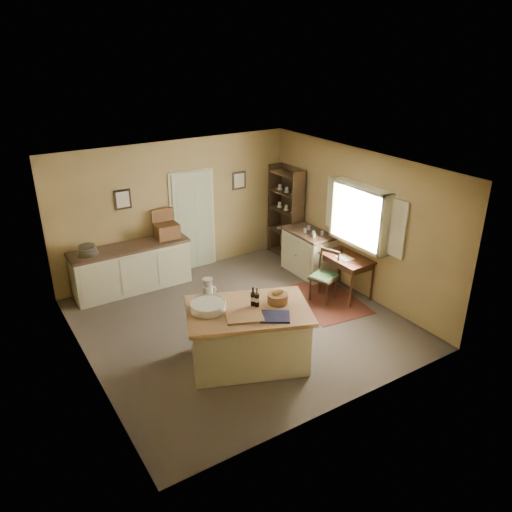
{
  "coord_description": "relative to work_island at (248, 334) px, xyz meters",
  "views": [
    {
      "loc": [
        -3.68,
        -6.34,
        4.49
      ],
      "look_at": [
        0.35,
        0.06,
        1.15
      ],
      "focal_mm": 35.0,
      "sensor_mm": 36.0,
      "label": 1
    }
  ],
  "objects": [
    {
      "name": "ground",
      "position": [
        0.47,
        1.0,
        -0.48
      ],
      "size": [
        5.0,
        5.0,
        0.0
      ],
      "primitive_type": "plane",
      "color": "brown",
      "rests_on": "ground"
    },
    {
      "name": "wall_back",
      "position": [
        0.47,
        3.5,
        0.87
      ],
      "size": [
        5.0,
        0.1,
        2.7
      ],
      "primitive_type": "cube",
      "color": "#9A7D49",
      "rests_on": "ground"
    },
    {
      "name": "wall_front",
      "position": [
        0.47,
        -1.5,
        0.87
      ],
      "size": [
        5.0,
        0.1,
        2.7
      ],
      "primitive_type": "cube",
      "color": "#9A7D49",
      "rests_on": "ground"
    },
    {
      "name": "wall_left",
      "position": [
        -2.03,
        1.0,
        0.87
      ],
      "size": [
        0.1,
        5.0,
        2.7
      ],
      "primitive_type": "cube",
      "color": "#9A7D49",
      "rests_on": "ground"
    },
    {
      "name": "wall_right",
      "position": [
        2.97,
        1.0,
        0.87
      ],
      "size": [
        0.1,
        5.0,
        2.7
      ],
      "primitive_type": "cube",
      "color": "#9A7D49",
      "rests_on": "ground"
    },
    {
      "name": "ceiling",
      "position": [
        0.47,
        1.0,
        2.22
      ],
      "size": [
        5.0,
        5.0,
        0.0
      ],
      "primitive_type": "plane",
      "color": "silver",
      "rests_on": "wall_back"
    },
    {
      "name": "door",
      "position": [
        0.82,
        3.47,
        0.57
      ],
      "size": [
        0.97,
        0.06,
        2.11
      ],
      "primitive_type": "cube",
      "color": "#A1A88B",
      "rests_on": "ground"
    },
    {
      "name": "framed_prints",
      "position": [
        0.67,
        3.48,
        1.24
      ],
      "size": [
        2.82,
        0.02,
        0.38
      ],
      "color": "black",
      "rests_on": "ground"
    },
    {
      "name": "window",
      "position": [
        2.89,
        0.8,
        1.07
      ],
      "size": [
        0.25,
        1.99,
        1.12
      ],
      "color": "beige",
      "rests_on": "ground"
    },
    {
      "name": "work_island",
      "position": [
        0.0,
        0.0,
        0.0
      ],
      "size": [
        2.06,
        1.72,
        1.2
      ],
      "rotation": [
        0.0,
        0.0,
        -0.38
      ],
      "color": "beige",
      "rests_on": "ground"
    },
    {
      "name": "sideboard",
      "position": [
        -0.63,
        3.2,
        -0.0
      ],
      "size": [
        2.23,
        0.63,
        1.18
      ],
      "color": "beige",
      "rests_on": "ground"
    },
    {
      "name": "rug",
      "position": [
        2.22,
        0.86,
        -0.48
      ],
      "size": [
        1.29,
        1.72,
        0.01
      ],
      "primitive_type": "cube",
      "rotation": [
        0.0,
        0.0,
        -0.12
      ],
      "color": "#521F17",
      "rests_on": "ground"
    },
    {
      "name": "writing_desk",
      "position": [
        2.67,
        0.86,
        0.19
      ],
      "size": [
        0.59,
        0.96,
        0.82
      ],
      "color": "#32180D",
      "rests_on": "ground"
    },
    {
      "name": "desk_chair",
      "position": [
        2.18,
        0.92,
        -0.02
      ],
      "size": [
        0.56,
        0.56,
        0.92
      ],
      "primitive_type": null,
      "rotation": [
        0.0,
        0.0,
        0.38
      ],
      "color": "#2E2014",
      "rests_on": "ground"
    },
    {
      "name": "right_cabinet",
      "position": [
        2.67,
        2.0,
        -0.02
      ],
      "size": [
        0.62,
        1.11,
        0.99
      ],
      "color": "beige",
      "rests_on": "ground"
    },
    {
      "name": "shelving_unit",
      "position": [
        2.82,
        2.96,
        0.51
      ],
      "size": [
        0.34,
        0.9,
        2.0
      ],
      "color": "#2E2014",
      "rests_on": "ground"
    }
  ]
}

